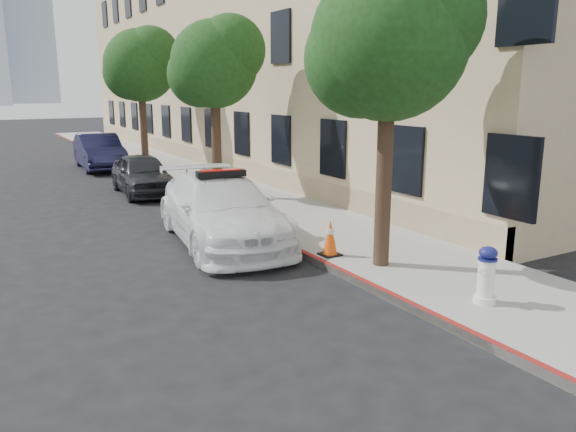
# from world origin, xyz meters

# --- Properties ---
(ground) EXTENTS (120.00, 120.00, 0.00)m
(ground) POSITION_xyz_m (0.00, 0.00, 0.00)
(ground) COLOR black
(ground) RESTS_ON ground
(sidewalk) EXTENTS (3.20, 50.00, 0.15)m
(sidewalk) POSITION_xyz_m (3.60, 10.00, 0.07)
(sidewalk) COLOR gray
(sidewalk) RESTS_ON ground
(curb_strip) EXTENTS (0.12, 50.00, 0.15)m
(curb_strip) POSITION_xyz_m (2.06, 10.00, 0.07)
(curb_strip) COLOR maroon
(curb_strip) RESTS_ON ground
(building) EXTENTS (8.00, 36.00, 10.00)m
(building) POSITION_xyz_m (9.20, 15.00, 5.00)
(building) COLOR tan
(building) RESTS_ON ground
(tower_right) EXTENTS (14.00, 14.00, 44.00)m
(tower_right) POSITION_xyz_m (9.00, 135.00, 22.00)
(tower_right) COLOR #9EA8B7
(tower_right) RESTS_ON ground
(tree_near) EXTENTS (2.92, 2.82, 5.62)m
(tree_near) POSITION_xyz_m (2.93, -2.01, 4.27)
(tree_near) COLOR black
(tree_near) RESTS_ON sidewalk
(tree_mid) EXTENTS (2.77, 2.64, 5.43)m
(tree_mid) POSITION_xyz_m (2.93, 5.99, 4.16)
(tree_mid) COLOR black
(tree_mid) RESTS_ON sidewalk
(tree_far) EXTENTS (3.10, 3.00, 5.81)m
(tree_far) POSITION_xyz_m (2.93, 13.99, 4.39)
(tree_far) COLOR black
(tree_far) RESTS_ON sidewalk
(police_car) EXTENTS (2.77, 5.49, 1.68)m
(police_car) POSITION_xyz_m (1.10, 1.45, 0.77)
(police_car) COLOR white
(police_car) RESTS_ON ground
(parked_car_mid) EXTENTS (1.77, 3.99, 1.33)m
(parked_car_mid) POSITION_xyz_m (1.20, 8.33, 0.67)
(parked_car_mid) COLOR black
(parked_car_mid) RESTS_ON ground
(parked_car_far) EXTENTS (1.76, 4.64, 1.51)m
(parked_car_far) POSITION_xyz_m (1.20, 15.07, 0.76)
(parked_car_far) COLOR black
(parked_car_far) RESTS_ON ground
(fire_hydrant) EXTENTS (0.39, 0.35, 0.92)m
(fire_hydrant) POSITION_xyz_m (3.06, -4.37, 0.60)
(fire_hydrant) COLOR white
(fire_hydrant) RESTS_ON sidewalk
(traffic_cone) EXTENTS (0.40, 0.40, 0.74)m
(traffic_cone) POSITION_xyz_m (2.39, -1.02, 0.51)
(traffic_cone) COLOR black
(traffic_cone) RESTS_ON sidewalk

